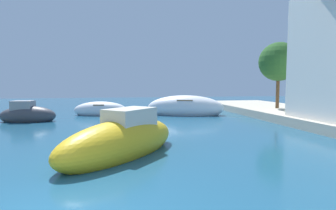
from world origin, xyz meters
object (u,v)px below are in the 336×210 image
Objects in this scene: moored_boat_6 at (101,110)px; moored_boat_0 at (123,140)px; moored_boat_4 at (185,108)px; quayside_tree at (279,62)px; moored_boat_7 at (27,115)px.

moored_boat_0 is at bearing -71.91° from moored_boat_6.
moored_boat_4 is 6.15m from moored_boat_6.
quayside_tree is (6.51, -1.38, 3.31)m from moored_boat_4.
moored_boat_7 is (-4.10, -2.53, 0.04)m from moored_boat_6.
moored_boat_0 is 11.23m from moored_boat_4.
moored_boat_6 is at bearing -130.81° from moored_boat_0.
moored_boat_0 is 1.44× the size of moored_boat_7.
moored_boat_7 is (-10.18, -1.61, -0.12)m from moored_boat_4.
moored_boat_4 is at bearing 2.04° from moored_boat_6.
moored_boat_6 is at bearing 169.66° from quayside_tree.
moored_boat_4 reaches higher than moored_boat_7.
moored_boat_4 is 10.31m from moored_boat_7.
quayside_tree reaches higher than moored_boat_4.
quayside_tree is (16.69, 0.24, 3.43)m from moored_boat_7.
quayside_tree is at bearing 6.05° from moored_boat_7.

